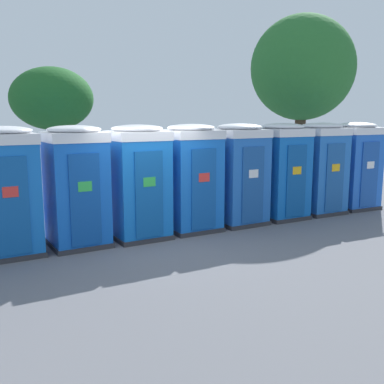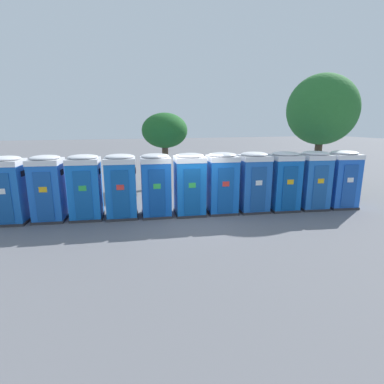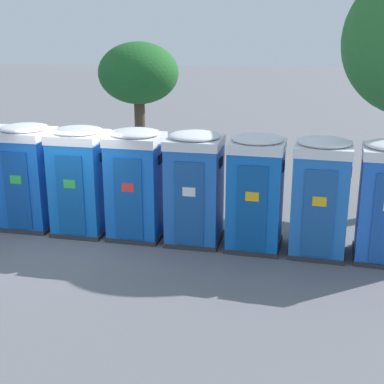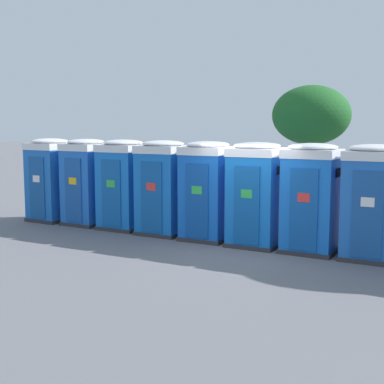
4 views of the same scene
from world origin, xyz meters
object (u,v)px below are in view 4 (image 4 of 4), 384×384
at_px(portapotty_5, 256,194).
at_px(street_tree_1, 311,116).
at_px(portapotty_2, 124,184).
at_px(portapotty_6, 311,197).
at_px(portapotty_3, 163,187).
at_px(portapotty_4, 207,190).
at_px(portapotty_0, 51,179).
at_px(portapotty_7, 373,202).
at_px(portapotty_1, 87,181).

distance_m(portapotty_5, street_tree_1, 6.27).
relative_size(portapotty_2, portapotty_6, 1.00).
distance_m(portapotty_3, portapotty_5, 2.74).
relative_size(portapotty_2, portapotty_4, 1.00).
relative_size(portapotty_3, portapotty_5, 1.00).
bearing_deg(portapotty_5, portapotty_3, 171.59).
distance_m(portapotty_0, portapotty_5, 6.85).
relative_size(portapotty_5, portapotty_7, 1.00).
bearing_deg(portapotty_0, portapotty_5, -7.48).
relative_size(portapotty_0, portapotty_7, 1.00).
xyz_separation_m(portapotty_2, portapotty_4, (2.71, -0.41, 0.00)).
relative_size(portapotty_1, portapotty_7, 1.00).
xyz_separation_m(portapotty_4, street_tree_1, (1.54, 5.75, 1.95)).
bearing_deg(portapotty_6, portapotty_7, -7.23).
distance_m(portapotty_3, portapotty_4, 1.37).
relative_size(portapotty_3, street_tree_1, 0.59).
bearing_deg(portapotty_0, portapotty_2, -5.63).
bearing_deg(street_tree_1, portapotty_6, -79.08).
relative_size(portapotty_1, portapotty_4, 1.00).
relative_size(portapotty_2, portapotty_7, 1.00).
xyz_separation_m(portapotty_5, portapotty_7, (2.72, -0.30, -0.00)).
bearing_deg(portapotty_4, portapotty_1, 171.85).
bearing_deg(street_tree_1, portapotty_0, -144.03).
relative_size(portapotty_1, street_tree_1, 0.59).
bearing_deg(street_tree_1, portapotty_2, -128.56).
bearing_deg(portapotty_7, street_tree_1, 112.04).
bearing_deg(portapotty_7, portapotty_4, 172.86).
height_order(portapotty_1, portapotty_2, same).
relative_size(portapotty_0, portapotty_2, 1.00).
relative_size(portapotty_5, street_tree_1, 0.59).
distance_m(portapotty_6, street_tree_1, 6.50).
bearing_deg(portapotty_5, portapotty_7, -6.32).
bearing_deg(portapotty_2, portapotty_0, 174.37).
relative_size(portapotty_0, portapotty_3, 1.00).
height_order(portapotty_0, portapotty_7, same).
xyz_separation_m(portapotty_0, portapotty_2, (2.73, -0.27, -0.00)).
bearing_deg(portapotty_1, portapotty_0, 175.81).
xyz_separation_m(portapotty_1, portapotty_6, (6.79, -0.92, -0.00)).
height_order(portapotty_5, portapotty_6, same).
xyz_separation_m(portapotty_1, portapotty_3, (2.71, -0.39, -0.00)).
distance_m(portapotty_0, portapotty_7, 9.59).
height_order(portapotty_4, portapotty_7, same).
bearing_deg(portapotty_4, street_tree_1, 74.97).
distance_m(portapotty_1, portapotty_3, 2.74).
distance_m(portapotty_2, portapotty_7, 6.85).
height_order(portapotty_5, portapotty_7, same).
bearing_deg(portapotty_2, portapotty_3, -9.32).
height_order(portapotty_0, portapotty_4, same).
bearing_deg(portapotty_1, portapotty_3, -8.20).
relative_size(portapotty_2, portapotty_3, 1.00).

